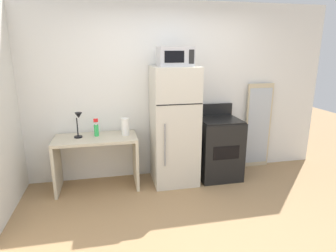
% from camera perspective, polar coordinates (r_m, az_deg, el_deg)
% --- Properties ---
extents(ground_plane, '(12.00, 12.00, 0.00)m').
position_cam_1_polar(ground_plane, '(3.32, 7.27, -20.45)').
color(ground_plane, '#9E7A51').
extents(wall_back_white, '(5.00, 0.10, 2.60)m').
position_cam_1_polar(wall_back_white, '(4.38, 0.49, 6.91)').
color(wall_back_white, white).
rests_on(wall_back_white, ground).
extents(desk, '(1.13, 0.56, 0.75)m').
position_cam_1_polar(desk, '(4.14, -14.10, -5.20)').
color(desk, beige).
rests_on(desk, ground).
extents(desk_lamp, '(0.14, 0.12, 0.35)m').
position_cam_1_polar(desk_lamp, '(4.03, -17.50, 1.02)').
color(desk_lamp, black).
rests_on(desk_lamp, desk).
extents(spray_bottle, '(0.06, 0.06, 0.25)m').
position_cam_1_polar(spray_bottle, '(4.09, -14.16, -0.61)').
color(spray_bottle, green).
rests_on(spray_bottle, desk).
extents(paper_towel_roll, '(0.11, 0.11, 0.24)m').
position_cam_1_polar(paper_towel_roll, '(4.05, -8.56, -0.14)').
color(paper_towel_roll, white).
rests_on(paper_towel_roll, desk).
extents(refrigerator, '(0.64, 0.63, 1.70)m').
position_cam_1_polar(refrigerator, '(4.11, 1.27, -0.04)').
color(refrigerator, beige).
rests_on(refrigerator, ground).
extents(microwave, '(0.46, 0.35, 0.26)m').
position_cam_1_polar(microwave, '(3.95, 1.43, 13.75)').
color(microwave, '#B7B7BC').
rests_on(microwave, refrigerator).
extents(oven_range, '(0.62, 0.61, 1.10)m').
position_cam_1_polar(oven_range, '(4.44, 10.02, -4.32)').
color(oven_range, black).
rests_on(oven_range, ground).
extents(leaning_mirror, '(0.44, 0.03, 1.40)m').
position_cam_1_polar(leaning_mirror, '(4.93, 17.58, -0.01)').
color(leaning_mirror, '#C6B793').
rests_on(leaning_mirror, ground).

